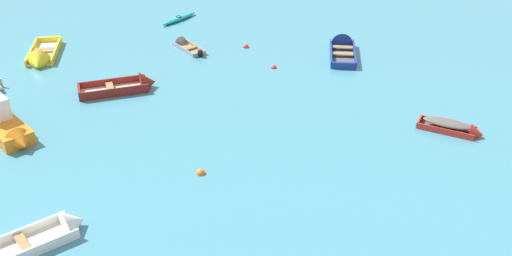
{
  "coord_description": "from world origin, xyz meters",
  "views": [
    {
      "loc": [
        -6.43,
        -1.07,
        14.88
      ],
      "look_at": [
        0.0,
        23.68,
        0.15
      ],
      "focal_mm": 41.92,
      "sensor_mm": 36.0,
      "label": 1
    }
  ],
  "objects_px": {
    "rowboat_maroon_far_back": "(132,86)",
    "rowboat_deep_blue_distant_center": "(342,47)",
    "mooring_buoy_far_field": "(201,174)",
    "rowboat_grey_cluster_outer": "(183,44)",
    "rowboat_yellow_outer_left": "(41,59)",
    "rowboat_white_near_right": "(53,232)",
    "mooring_buoy_between_boats_right": "(274,68)",
    "motor_launch_orange_cluster_inner": "(3,124)",
    "mooring_buoy_midfield": "(246,47)",
    "kayak_turquoise_midfield_right": "(179,18)",
    "rowboat_red_foreground_center": "(457,128)"
  },
  "relations": [
    {
      "from": "motor_launch_orange_cluster_inner",
      "to": "mooring_buoy_between_boats_right",
      "type": "bearing_deg",
      "value": 15.81
    },
    {
      "from": "rowboat_maroon_far_back",
      "to": "mooring_buoy_far_field",
      "type": "xyz_separation_m",
      "value": [
        2.25,
        -9.26,
        -0.23
      ]
    },
    {
      "from": "kayak_turquoise_midfield_right",
      "to": "rowboat_grey_cluster_outer",
      "type": "relative_size",
      "value": 0.95
    },
    {
      "from": "rowboat_deep_blue_distant_center",
      "to": "motor_launch_orange_cluster_inner",
      "type": "height_order",
      "value": "motor_launch_orange_cluster_inner"
    },
    {
      "from": "rowboat_red_foreground_center",
      "to": "mooring_buoy_midfield",
      "type": "relative_size",
      "value": 7.01
    },
    {
      "from": "rowboat_yellow_outer_left",
      "to": "rowboat_grey_cluster_outer",
      "type": "height_order",
      "value": "rowboat_yellow_outer_left"
    },
    {
      "from": "rowboat_grey_cluster_outer",
      "to": "mooring_buoy_between_boats_right",
      "type": "xyz_separation_m",
      "value": [
        4.79,
        -4.81,
        -0.13
      ]
    },
    {
      "from": "kayak_turquoise_midfield_right",
      "to": "mooring_buoy_midfield",
      "type": "relative_size",
      "value": 7.12
    },
    {
      "from": "rowboat_white_near_right",
      "to": "rowboat_grey_cluster_outer",
      "type": "relative_size",
      "value": 1.33
    },
    {
      "from": "rowboat_white_near_right",
      "to": "motor_launch_orange_cluster_inner",
      "type": "relative_size",
      "value": 0.82
    },
    {
      "from": "rowboat_deep_blue_distant_center",
      "to": "mooring_buoy_far_field",
      "type": "height_order",
      "value": "rowboat_deep_blue_distant_center"
    },
    {
      "from": "kayak_turquoise_midfield_right",
      "to": "rowboat_maroon_far_back",
      "type": "xyz_separation_m",
      "value": [
        -4.13,
        -10.6,
        0.07
      ]
    },
    {
      "from": "rowboat_white_near_right",
      "to": "mooring_buoy_between_boats_right",
      "type": "xyz_separation_m",
      "value": [
        12.37,
        12.85,
        -0.2
      ]
    },
    {
      "from": "mooring_buoy_midfield",
      "to": "mooring_buoy_far_field",
      "type": "bearing_deg",
      "value": -111.46
    },
    {
      "from": "rowboat_deep_blue_distant_center",
      "to": "rowboat_white_near_right",
      "type": "bearing_deg",
      "value": -140.23
    },
    {
      "from": "rowboat_white_near_right",
      "to": "kayak_turquoise_midfield_right",
      "type": "xyz_separation_m",
      "value": [
        8.02,
        22.64,
        -0.05
      ]
    },
    {
      "from": "kayak_turquoise_midfield_right",
      "to": "rowboat_yellow_outer_left",
      "type": "bearing_deg",
      "value": -149.94
    },
    {
      "from": "rowboat_maroon_far_back",
      "to": "mooring_buoy_midfield",
      "type": "height_order",
      "value": "rowboat_maroon_far_back"
    },
    {
      "from": "mooring_buoy_between_boats_right",
      "to": "rowboat_white_near_right",
      "type": "bearing_deg",
      "value": -133.92
    },
    {
      "from": "rowboat_deep_blue_distant_center",
      "to": "rowboat_maroon_far_back",
      "type": "relative_size",
      "value": 1.06
    },
    {
      "from": "rowboat_red_foreground_center",
      "to": "motor_launch_orange_cluster_inner",
      "type": "xyz_separation_m",
      "value": [
        -21.53,
        5.48,
        0.31
      ]
    },
    {
      "from": "rowboat_red_foreground_center",
      "to": "kayak_turquoise_midfield_right",
      "type": "xyz_separation_m",
      "value": [
        -10.94,
        19.5,
        -0.1
      ]
    },
    {
      "from": "motor_launch_orange_cluster_inner",
      "to": "mooring_buoy_midfield",
      "type": "bearing_deg",
      "value": 29.1
    },
    {
      "from": "mooring_buoy_midfield",
      "to": "mooring_buoy_far_field",
      "type": "relative_size",
      "value": 1.04
    },
    {
      "from": "rowboat_grey_cluster_outer",
      "to": "mooring_buoy_far_field",
      "type": "height_order",
      "value": "rowboat_grey_cluster_outer"
    },
    {
      "from": "rowboat_maroon_far_back",
      "to": "rowboat_grey_cluster_outer",
      "type": "xyz_separation_m",
      "value": [
        3.7,
        5.63,
        -0.1
      ]
    },
    {
      "from": "rowboat_maroon_far_back",
      "to": "mooring_buoy_far_field",
      "type": "bearing_deg",
      "value": -76.35
    },
    {
      "from": "rowboat_yellow_outer_left",
      "to": "rowboat_maroon_far_back",
      "type": "bearing_deg",
      "value": -45.09
    },
    {
      "from": "rowboat_white_near_right",
      "to": "mooring_buoy_between_boats_right",
      "type": "height_order",
      "value": "rowboat_white_near_right"
    },
    {
      "from": "rowboat_yellow_outer_left",
      "to": "mooring_buoy_far_field",
      "type": "distance_m",
      "value": 16.27
    },
    {
      "from": "mooring_buoy_between_boats_right",
      "to": "mooring_buoy_far_field",
      "type": "distance_m",
      "value": 11.85
    },
    {
      "from": "motor_launch_orange_cluster_inner",
      "to": "mooring_buoy_midfield",
      "type": "height_order",
      "value": "motor_launch_orange_cluster_inner"
    },
    {
      "from": "rowboat_deep_blue_distant_center",
      "to": "mooring_buoy_midfield",
      "type": "distance_m",
      "value": 6.25
    },
    {
      "from": "rowboat_deep_blue_distant_center",
      "to": "rowboat_red_foreground_center",
      "type": "xyz_separation_m",
      "value": [
        1.49,
        -11.41,
        0.06
      ]
    },
    {
      "from": "mooring_buoy_between_boats_right",
      "to": "rowboat_yellow_outer_left",
      "type": "bearing_deg",
      "value": 162.18
    },
    {
      "from": "motor_launch_orange_cluster_inner",
      "to": "mooring_buoy_between_boats_right",
      "type": "relative_size",
      "value": 14.3
    },
    {
      "from": "rowboat_white_near_right",
      "to": "motor_launch_orange_cluster_inner",
      "type": "xyz_separation_m",
      "value": [
        -2.57,
        8.62,
        0.36
      ]
    },
    {
      "from": "rowboat_maroon_far_back",
      "to": "rowboat_deep_blue_distant_center",
      "type": "bearing_deg",
      "value": 10.45
    },
    {
      "from": "rowboat_white_near_right",
      "to": "rowboat_maroon_far_back",
      "type": "bearing_deg",
      "value": 72.09
    },
    {
      "from": "rowboat_red_foreground_center",
      "to": "mooring_buoy_between_boats_right",
      "type": "distance_m",
      "value": 11.74
    },
    {
      "from": "kayak_turquoise_midfield_right",
      "to": "mooring_buoy_far_field",
      "type": "bearing_deg",
      "value": -95.4
    },
    {
      "from": "kayak_turquoise_midfield_right",
      "to": "mooring_buoy_midfield",
      "type": "height_order",
      "value": "kayak_turquoise_midfield_right"
    },
    {
      "from": "motor_launch_orange_cluster_inner",
      "to": "mooring_buoy_midfield",
      "type": "distance_m",
      "value": 16.14
    },
    {
      "from": "rowboat_white_near_right",
      "to": "mooring_buoy_midfield",
      "type": "bearing_deg",
      "value": 55.01
    },
    {
      "from": "rowboat_red_foreground_center",
      "to": "mooring_buoy_midfield",
      "type": "bearing_deg",
      "value": 119.16
    },
    {
      "from": "rowboat_yellow_outer_left",
      "to": "rowboat_maroon_far_back",
      "type": "distance_m",
      "value": 7.35
    },
    {
      "from": "rowboat_red_foreground_center",
      "to": "rowboat_maroon_far_back",
      "type": "bearing_deg",
      "value": 149.42
    },
    {
      "from": "rowboat_yellow_outer_left",
      "to": "motor_launch_orange_cluster_inner",
      "type": "distance_m",
      "value": 8.73
    },
    {
      "from": "rowboat_deep_blue_distant_center",
      "to": "rowboat_red_foreground_center",
      "type": "bearing_deg",
      "value": -82.57
    },
    {
      "from": "rowboat_maroon_far_back",
      "to": "rowboat_yellow_outer_left",
      "type": "bearing_deg",
      "value": 134.91
    }
  ]
}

